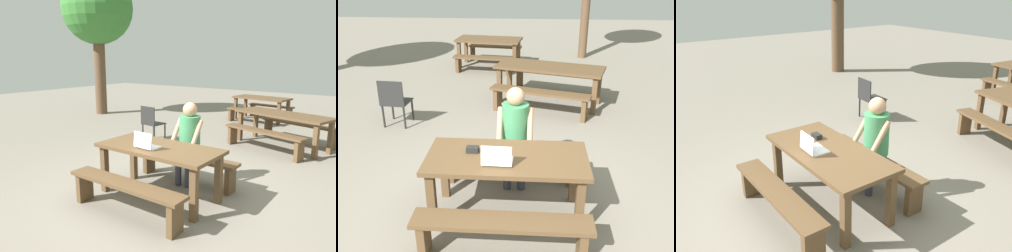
# 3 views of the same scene
# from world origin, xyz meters

# --- Properties ---
(ground_plane) EXTENTS (30.00, 30.00, 0.00)m
(ground_plane) POSITION_xyz_m (0.00, 0.00, 0.00)
(ground_plane) COLOR gray
(picnic_table_front) EXTENTS (1.77, 0.84, 0.76)m
(picnic_table_front) POSITION_xyz_m (0.00, 0.00, 0.64)
(picnic_table_front) COLOR brown
(picnic_table_front) RESTS_ON ground
(bench_near) EXTENTS (1.76, 0.30, 0.45)m
(bench_near) POSITION_xyz_m (0.00, -0.71, 0.34)
(bench_near) COLOR brown
(bench_near) RESTS_ON ground
(bench_far) EXTENTS (1.76, 0.30, 0.45)m
(bench_far) POSITION_xyz_m (0.00, 0.71, 0.34)
(bench_far) COLOR brown
(bench_far) RESTS_ON ground
(laptop) EXTENTS (0.33, 0.26, 0.24)m
(laptop) POSITION_xyz_m (-0.09, -0.17, 0.81)
(laptop) COLOR white
(laptop) RESTS_ON picnic_table_front
(small_pouch) EXTENTS (0.13, 0.09, 0.07)m
(small_pouch) POSITION_xyz_m (-0.39, 0.07, 0.79)
(small_pouch) COLOR black
(small_pouch) RESTS_ON picnic_table_front
(person_seated) EXTENTS (0.44, 0.42, 1.31)m
(person_seated) POSITION_xyz_m (0.06, 0.68, 0.77)
(person_seated) COLOR #333847
(person_seated) RESTS_ON ground
(plastic_chair) EXTENTS (0.47, 0.47, 0.85)m
(plastic_chair) POSITION_xyz_m (-2.10, 2.41, 0.46)
(plastic_chair) COLOR #262626
(plastic_chair) RESTS_ON ground
(bench_mid_south) EXTENTS (1.54, 0.49, 0.42)m
(bench_mid_south) POSITION_xyz_m (-0.99, 5.79, 0.31)
(bench_mid_south) COLOR brown
(bench_mid_south) RESTS_ON ground
(bench_rear_south) EXTENTS (1.89, 0.82, 0.47)m
(bench_rear_south) POSITION_xyz_m (0.40, 3.09, 0.35)
(bench_rear_south) COLOR brown
(bench_rear_south) RESTS_ON ground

